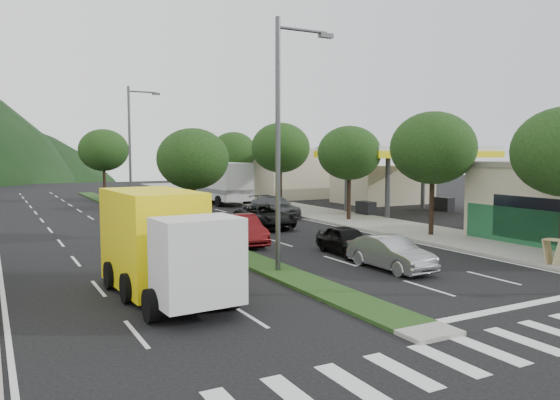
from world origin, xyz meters
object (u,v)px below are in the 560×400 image
sedan_silver (391,253)px  box_truck (161,247)px  tree_r_d (281,148)px  car_queue_c (241,230)px  tree_med_near (193,159)px  a_frame_sign (553,249)px  tree_r_e (234,151)px  suv_maroon (188,268)px  tree_r_b (433,148)px  car_queue_b (275,207)px  streetlight_mid (132,142)px  motorhome (216,181)px  car_queue_a (347,240)px  tree_r_c (349,153)px  tree_med_far (104,150)px  streetlight_near (283,132)px  car_queue_d (265,216)px

sedan_silver → box_truck: (-9.41, 0.48, 0.96)m
tree_r_d → car_queue_c: 18.93m
tree_r_d → box_truck: bearing=-126.3°
tree_med_near → a_frame_sign: tree_med_near is taller
tree_r_e → suv_maroon: bearing=-116.1°
box_truck → a_frame_sign: (15.60, -3.41, -0.86)m
sedan_silver → box_truck: box_truck is taller
tree_r_b → car_queue_b: size_ratio=1.33×
streetlight_mid → suv_maroon: bearing=-99.2°
motorhome → car_queue_c: bearing=-111.7°
car_queue_a → tree_r_c: bearing=58.8°
tree_med_far → car_queue_b: tree_med_far is taller
tree_r_b → car_queue_c: bearing=164.6°
tree_r_b → suv_maroon: (-15.91, -4.49, -4.38)m
tree_r_b → car_queue_a: size_ratio=1.77×
tree_med_far → car_queue_a: 34.71m
streetlight_mid → tree_r_d: bearing=-14.3°
tree_med_far → suv_maroon: 36.95m
car_queue_a → box_truck: (-9.77, -3.12, 0.98)m
tree_r_d → tree_r_e: size_ratio=1.07×
car_queue_b → car_queue_c: 12.36m
a_frame_sign → tree_r_e: bearing=77.2°
tree_r_b → car_queue_b: bearing=104.1°
tree_r_d → tree_med_far: tree_r_d is taller
streetlight_near → car_queue_c: 8.50m
tree_med_near → tree_med_far: size_ratio=0.87×
car_queue_c → car_queue_a: bearing=-50.5°
car_queue_a → car_queue_c: 5.93m
car_queue_d → car_queue_b: bearing=55.7°
car_queue_d → motorhome: (3.60, 17.52, 1.32)m
tree_r_b → motorhome: size_ratio=0.68×
car_queue_d → tree_med_far: bearing=102.2°
car_queue_b → car_queue_d: 6.03m
streetlight_mid → box_truck: size_ratio=1.39×
tree_r_c → car_queue_a: (-7.32, -10.12, -4.08)m
tree_r_d → sedan_silver: 25.34m
sedan_silver → a_frame_sign: 6.84m
tree_r_d → car_queue_c: tree_r_d is taller
tree_med_far → a_frame_sign: bearing=-75.5°
motorhome → tree_r_c: bearing=-83.5°
tree_r_e → tree_med_near: tree_r_e is taller
suv_maroon → tree_r_b: bearing=-163.5°
suv_maroon → car_queue_b: 21.50m
tree_r_c → tree_r_d: 10.01m
tree_r_e → streetlight_near: size_ratio=0.67×
car_queue_d → box_truck: bearing=-129.0°
tree_r_c → motorhome: tree_r_c is taller
tree_med_near → motorhome: bearing=65.1°
tree_r_d → tree_med_far: size_ratio=1.03×
streetlight_mid → motorhome: (8.79, 4.40, -3.53)m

